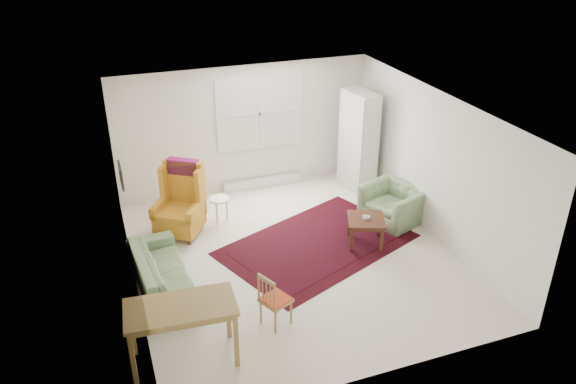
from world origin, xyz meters
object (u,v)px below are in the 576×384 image
object	(u,v)px
coffee_table	(365,231)
desk	(183,333)
cabinet	(359,141)
sofa	(163,265)
desk_chair	(276,299)
armchair	(393,201)
wingback_chair	(178,201)
stool	(220,209)

from	to	relation	value
coffee_table	desk	distance (m)	3.77
coffee_table	cabinet	world-z (taller)	cabinet
sofa	desk_chair	bearing A→B (deg)	-141.21
coffee_table	cabinet	distance (m)	2.31
armchair	desk_chair	xyz separation A→B (m)	(-2.90, -1.97, 0.02)
coffee_table	wingback_chair	bearing A→B (deg)	154.38
armchair	wingback_chair	xyz separation A→B (m)	(-3.70, 0.82, 0.25)
armchair	stool	distance (m)	3.12
coffee_table	stool	bearing A→B (deg)	142.93
coffee_table	stool	world-z (taller)	coffee_table
armchair	desk	bearing A→B (deg)	-83.27
coffee_table	stool	size ratio (longest dim) A/B	1.28
sofa	cabinet	bearing A→B (deg)	-68.52
stool	desk	world-z (taller)	desk
sofa	desk	bearing A→B (deg)	175.32
armchair	cabinet	distance (m)	1.59
cabinet	desk_chair	bearing A→B (deg)	-139.69
desk	desk_chair	bearing A→B (deg)	11.93
cabinet	desk_chair	world-z (taller)	cabinet
cabinet	desk_chair	size ratio (longest dim) A/B	2.42
coffee_table	desk	world-z (taller)	desk
armchair	cabinet	xyz separation A→B (m)	(0.00, 1.47, 0.60)
sofa	cabinet	size ratio (longest dim) A/B	0.95
armchair	desk	distance (m)	4.76
stool	desk	distance (m)	3.52
desk	sofa	bearing A→B (deg)	90.15
armchair	desk_chair	distance (m)	3.51
wingback_chair	desk	world-z (taller)	wingback_chair
sofa	coffee_table	distance (m)	3.37
sofa	desk_chair	size ratio (longest dim) A/B	2.30
sofa	cabinet	xyz separation A→B (m)	(4.20, 2.08, 0.61)
sofa	stool	bearing A→B (deg)	-42.38
wingback_chair	desk_chair	world-z (taller)	wingback_chair
sofa	wingback_chair	distance (m)	1.54
armchair	stool	world-z (taller)	armchair
armchair	stool	bearing A→B (deg)	-130.80
stool	wingback_chair	bearing A→B (deg)	-164.21
sofa	coffee_table	bearing A→B (deg)	-93.90
sofa	desk	size ratio (longest dim) A/B	1.42
cabinet	wingback_chair	bearing A→B (deg)	-179.58
armchair	coffee_table	size ratio (longest dim) A/B	1.68
sofa	stool	xyz separation A→B (m)	(1.26, 1.64, -0.15)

